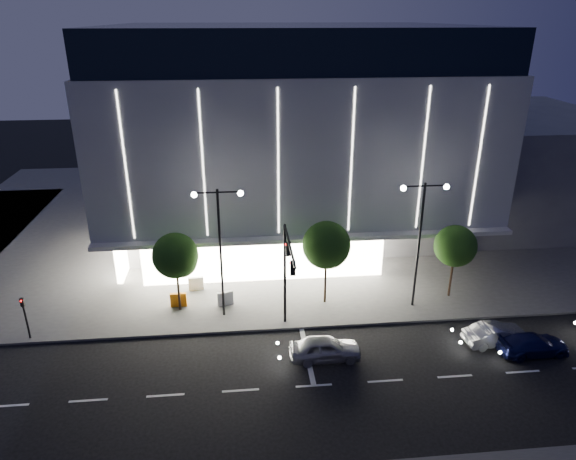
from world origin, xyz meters
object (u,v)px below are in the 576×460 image
(tree_right, at_px, (455,248))
(barrier_d, at_px, (225,298))
(tree_left, at_px, (176,258))
(barrier_b, at_px, (196,284))
(ped_signal_far, at_px, (25,314))
(barrier_a, at_px, (179,300))
(tree_mid, at_px, (327,247))
(car_third, at_px, (533,344))
(street_lamp_east, at_px, (421,228))
(car_lead, at_px, (325,348))
(car_second, at_px, (496,334))
(street_lamp_west, at_px, (220,235))
(traffic_mast, at_px, (287,265))

(tree_right, bearing_deg, barrier_d, 178.95)
(tree_left, bearing_deg, barrier_b, 70.96)
(ped_signal_far, relative_size, barrier_a, 2.73)
(tree_mid, height_order, car_third, tree_mid)
(tree_right, distance_m, barrier_b, 18.57)
(street_lamp_east, bearing_deg, car_lead, -143.52)
(tree_left, distance_m, tree_mid, 10.00)
(tree_right, height_order, barrier_a, tree_right)
(tree_left, xyz_separation_m, car_second, (19.64, -5.72, -3.38))
(street_lamp_west, xyz_separation_m, car_lead, (6.00, -5.18, -5.24))
(tree_left, relative_size, tree_right, 1.04)
(car_second, relative_size, car_third, 0.93)
(street_lamp_east, distance_m, tree_left, 16.12)
(barrier_b, bearing_deg, tree_mid, -19.93)
(tree_mid, bearing_deg, barrier_d, 177.59)
(street_lamp_east, relative_size, car_second, 2.26)
(tree_right, height_order, barrier_d, tree_right)
(car_third, bearing_deg, tree_mid, 55.81)
(traffic_mast, height_order, street_lamp_west, street_lamp_west)
(tree_mid, xyz_separation_m, car_third, (11.40, -6.90, -3.71))
(tree_right, bearing_deg, car_lead, -148.29)
(street_lamp_east, distance_m, barrier_b, 16.39)
(ped_signal_far, bearing_deg, street_lamp_west, 7.13)
(tree_left, relative_size, tree_mid, 0.93)
(barrier_b, bearing_deg, traffic_mast, -49.95)
(street_lamp_west, height_order, barrier_b, street_lamp_west)
(barrier_d, bearing_deg, car_third, -36.28)
(traffic_mast, relative_size, car_third, 1.65)
(tree_mid, relative_size, barrier_b, 5.59)
(street_lamp_west, xyz_separation_m, ped_signal_far, (-12.00, -1.50, -4.07))
(street_lamp_west, distance_m, street_lamp_east, 13.00)
(traffic_mast, distance_m, street_lamp_west, 4.89)
(car_lead, height_order, barrier_a, car_lead)
(tree_left, height_order, car_third, tree_left)
(street_lamp_west, xyz_separation_m, tree_left, (-2.97, 1.02, -1.92))
(car_lead, relative_size, barrier_b, 3.83)
(traffic_mast, height_order, barrier_a, traffic_mast)
(car_second, bearing_deg, street_lamp_west, 67.01)
(street_lamp_east, height_order, car_second, street_lamp_east)
(car_second, bearing_deg, tree_right, -0.90)
(tree_left, relative_size, barrier_d, 5.20)
(tree_right, distance_m, barrier_a, 19.42)
(ped_signal_far, bearing_deg, car_second, -6.37)
(tree_left, xyz_separation_m, barrier_d, (3.05, 0.29, -3.38))
(tree_mid, bearing_deg, ped_signal_far, -172.45)
(tree_mid, bearing_deg, car_lead, -99.41)
(car_second, bearing_deg, tree_left, 66.52)
(tree_left, bearing_deg, car_second, -16.25)
(car_second, bearing_deg, tree_mid, 52.06)
(barrier_d, bearing_deg, street_lamp_east, -20.68)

